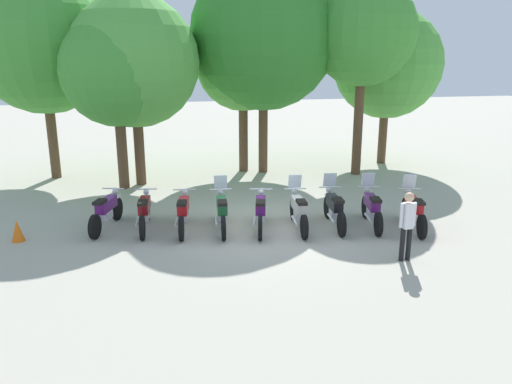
{
  "coord_description": "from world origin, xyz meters",
  "views": [
    {
      "loc": [
        -2.91,
        -12.39,
        4.51
      ],
      "look_at": [
        0.0,
        0.5,
        0.9
      ],
      "focal_mm": 34.84,
      "sensor_mm": 36.0,
      "label": 1
    }
  ],
  "objects": [
    {
      "name": "tree_2",
      "position": [
        -3.13,
        5.74,
        4.34
      ],
      "size": [
        4.52,
        4.52,
        6.61
      ],
      "color": "brown",
      "rests_on": "ground_plane"
    },
    {
      "name": "tree_0",
      "position": [
        -6.33,
        7.52,
        4.94
      ],
      "size": [
        5.02,
        5.02,
        7.46
      ],
      "color": "brown",
      "rests_on": "ground_plane"
    },
    {
      "name": "motorcycle_6",
      "position": [
        2.02,
        -0.23,
        0.52
      ],
      "size": [
        0.66,
        2.18,
        1.37
      ],
      "rotation": [
        0.0,
        0.0,
        1.44
      ],
      "color": "black",
      "rests_on": "ground_plane"
    },
    {
      "name": "tree_4",
      "position": [
        1.7,
        6.73,
        5.26
      ],
      "size": [
        5.6,
        5.6,
        8.06
      ],
      "color": "brown",
      "rests_on": "ground_plane"
    },
    {
      "name": "tree_1",
      "position": [
        -3.71,
        5.27,
        4.04
      ],
      "size": [
        3.73,
        3.73,
        5.92
      ],
      "color": "brown",
      "rests_on": "ground_plane"
    },
    {
      "name": "motorcycle_3",
      "position": [
        -1.01,
        0.2,
        0.52
      ],
      "size": [
        0.64,
        2.19,
        1.37
      ],
      "rotation": [
        0.0,
        0.0,
        1.46
      ],
      "color": "black",
      "rests_on": "ground_plane"
    },
    {
      "name": "tree_3",
      "position": [
        0.96,
        7.07,
        4.24
      ],
      "size": [
        3.66,
        3.66,
        6.1
      ],
      "color": "brown",
      "rests_on": "ground_plane"
    },
    {
      "name": "motorcycle_5",
      "position": [
        1.01,
        -0.2,
        0.52
      ],
      "size": [
        0.65,
        2.19,
        1.37
      ],
      "rotation": [
        0.0,
        0.0,
        1.45
      ],
      "color": "black",
      "rests_on": "ground_plane"
    },
    {
      "name": "motorcycle_0",
      "position": [
        -4.04,
        0.95,
        0.5
      ],
      "size": [
        0.88,
        2.11,
        0.99
      ],
      "rotation": [
        0.0,
        0.0,
        1.25
      ],
      "color": "black",
      "rests_on": "ground_plane"
    },
    {
      "name": "person_0",
      "position": [
        2.73,
        -2.84,
        0.93
      ],
      "size": [
        0.4,
        0.22,
        1.61
      ],
      "rotation": [
        0.0,
        0.0,
        1.62
      ],
      "color": "black",
      "rests_on": "ground_plane"
    },
    {
      "name": "motorcycle_4",
      "position": [
        0.0,
        -0.04,
        0.5
      ],
      "size": [
        0.8,
        2.15,
        0.99
      ],
      "rotation": [
        0.0,
        0.0,
        1.33
      ],
      "color": "black",
      "rests_on": "ground_plane"
    },
    {
      "name": "tree_5",
      "position": [
        5.2,
        5.53,
        5.36
      ],
      "size": [
        3.96,
        3.96,
        7.37
      ],
      "color": "brown",
      "rests_on": "ground_plane"
    },
    {
      "name": "traffic_cone",
      "position": [
        -6.18,
        0.44,
        0.28
      ],
      "size": [
        0.32,
        0.32,
        0.55
      ],
      "primitive_type": "cone",
      "color": "orange",
      "rests_on": "ground_plane"
    },
    {
      "name": "ground_plane",
      "position": [
        0.0,
        0.0,
        0.0
      ],
      "size": [
        80.0,
        80.0,
        0.0
      ],
      "primitive_type": "plane",
      "color": "#ADA899"
    },
    {
      "name": "motorcycle_2",
      "position": [
        -2.02,
        0.37,
        0.5
      ],
      "size": [
        0.7,
        2.18,
        0.99
      ],
      "rotation": [
        0.0,
        0.0,
        1.41
      ],
      "color": "black",
      "rests_on": "ground_plane"
    },
    {
      "name": "motorcycle_8",
      "position": [
        4.05,
        -0.86,
        0.52
      ],
      "size": [
        0.8,
        2.15,
        1.37
      ],
      "rotation": [
        0.0,
        0.0,
        1.32
      ],
      "color": "black",
      "rests_on": "ground_plane"
    },
    {
      "name": "motorcycle_1",
      "position": [
        -3.03,
        0.65,
        0.5
      ],
      "size": [
        0.62,
        2.19,
        0.99
      ],
      "rotation": [
        0.0,
        0.0,
        1.47
      ],
      "color": "black",
      "rests_on": "ground_plane"
    },
    {
      "name": "tree_6",
      "position": [
        7.17,
        7.28,
        4.21
      ],
      "size": [
        4.52,
        4.52,
        6.48
      ],
      "color": "brown",
      "rests_on": "ground_plane"
    },
    {
      "name": "motorcycle_7",
      "position": [
        3.04,
        -0.42,
        0.52
      ],
      "size": [
        0.77,
        2.16,
        1.37
      ],
      "rotation": [
        0.0,
        0.0,
        1.35
      ],
      "color": "black",
      "rests_on": "ground_plane"
    }
  ]
}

